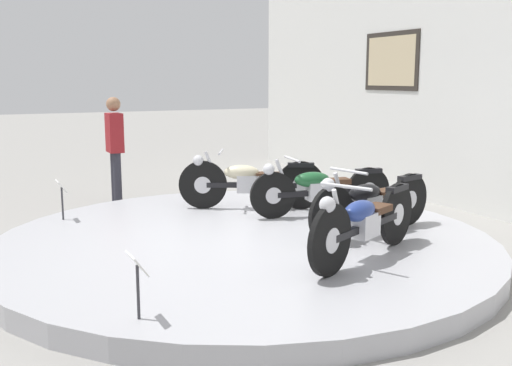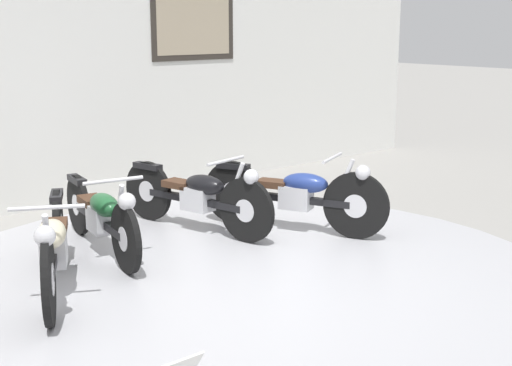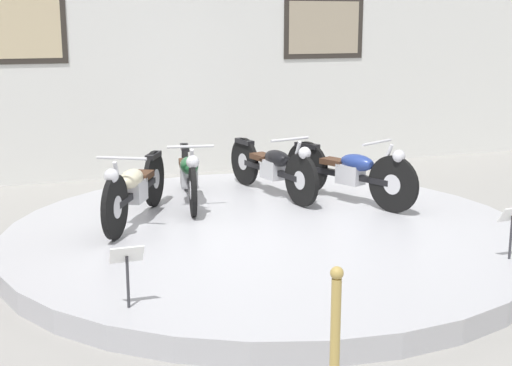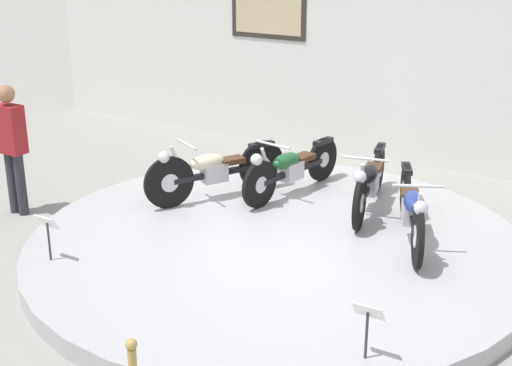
{
  "view_description": "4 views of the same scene",
  "coord_description": "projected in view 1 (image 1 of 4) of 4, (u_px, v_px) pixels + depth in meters",
  "views": [
    {
      "loc": [
        6.0,
        -2.82,
        1.99
      ],
      "look_at": [
        -0.2,
        0.25,
        0.78
      ],
      "focal_mm": 42.0,
      "sensor_mm": 36.0,
      "label": 1
    },
    {
      "loc": [
        -3.58,
        -4.42,
        2.31
      ],
      "look_at": [
        0.22,
        0.04,
        0.99
      ],
      "focal_mm": 50.0,
      "sensor_mm": 36.0,
      "label": 2
    },
    {
      "loc": [
        -2.55,
        -6.98,
        2.4
      ],
      "look_at": [
        -0.15,
        -0.03,
        0.72
      ],
      "focal_mm": 50.0,
      "sensor_mm": 36.0,
      "label": 3
    },
    {
      "loc": [
        3.59,
        -6.48,
        3.53
      ],
      "look_at": [
        -0.27,
        -0.02,
        0.83
      ],
      "focal_mm": 50.0,
      "sensor_mm": 36.0,
      "label": 4
    }
  ],
  "objects": [
    {
      "name": "ground_plane",
      "position": [
        244.0,
        254.0,
        6.87
      ],
      "size": [
        60.0,
        60.0,
        0.0
      ],
      "primitive_type": "plane",
      "color": "gray"
    },
    {
      "name": "display_platform",
      "position": [
        244.0,
        245.0,
        6.85
      ],
      "size": [
        5.67,
        5.67,
        0.21
      ],
      "primitive_type": "cylinder",
      "color": "#ADADB2",
      "rests_on": "ground_plane"
    },
    {
      "name": "back_wall",
      "position": [
        508.0,
        72.0,
        8.29
      ],
      "size": [
        14.0,
        0.22,
        4.15
      ],
      "color": "silver",
      "rests_on": "ground_plane"
    },
    {
      "name": "motorcycle_cream",
      "position": [
        249.0,
        180.0,
        8.23
      ],
      "size": [
        1.0,
        1.81,
        0.81
      ],
      "color": "black",
      "rests_on": "display_platform"
    },
    {
      "name": "motorcycle_green",
      "position": [
        319.0,
        188.0,
        7.84
      ],
      "size": [
        0.54,
        1.94,
        0.78
      ],
      "color": "black",
      "rests_on": "display_platform"
    },
    {
      "name": "motorcycle_black",
      "position": [
        370.0,
        202.0,
        6.87
      ],
      "size": [
        0.59,
        1.96,
        0.8
      ],
      "color": "black",
      "rests_on": "display_platform"
    },
    {
      "name": "motorcycle_blue",
      "position": [
        364.0,
        221.0,
        5.91
      ],
      "size": [
        0.9,
        1.86,
        0.81
      ],
      "color": "black",
      "rests_on": "display_platform"
    },
    {
      "name": "info_placard_front_left",
      "position": [
        62.0,
        191.0,
        7.6
      ],
      "size": [
        0.26,
        0.11,
        0.51
      ],
      "color": "#333338",
      "rests_on": "display_platform"
    },
    {
      "name": "info_placard_front_centre",
      "position": [
        137.0,
        272.0,
        4.44
      ],
      "size": [
        0.26,
        0.11,
        0.51
      ],
      "color": "#333338",
      "rests_on": "display_platform"
    },
    {
      "name": "visitor_standing",
      "position": [
        115.0,
        143.0,
        9.54
      ],
      "size": [
        0.36,
        0.22,
        1.7
      ],
      "color": "#2D2D38",
      "rests_on": "ground_plane"
    }
  ]
}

